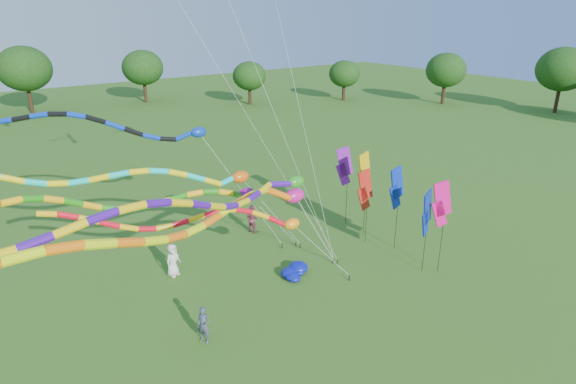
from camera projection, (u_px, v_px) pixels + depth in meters
ground at (350, 315)px, 21.61m from camera, size 160.00×160.00×0.00m
tree_ring at (485, 232)px, 16.90m from camera, size 120.58×120.98×9.68m
tube_kite_red at (207, 221)px, 21.13m from camera, size 12.61×4.12×6.18m
tube_kite_orange at (206, 217)px, 17.17m from camera, size 16.77×5.51×8.17m
tube_kite_purple at (219, 199)px, 17.23m from camera, size 15.40×4.38×8.30m
tube_kite_blue at (107, 127)px, 22.64m from camera, size 14.24×5.92×9.23m
tube_kite_cyan at (150, 177)px, 22.36m from camera, size 15.08×3.16×7.64m
tube_kite_green at (175, 198)px, 22.56m from camera, size 13.75×1.46×6.65m
banner_pole_orange at (364, 173)px, 27.68m from camera, size 1.16×0.20×5.34m
banner_pole_red at (365, 190)px, 27.14m from camera, size 1.16×0.16×4.58m
banner_pole_violet at (344, 166)px, 29.30m from camera, size 1.11×0.50×5.17m
banner_pole_blue_b at (396, 188)px, 26.18m from camera, size 1.16×0.11×5.02m
banner_pole_blue_a at (427, 214)px, 23.88m from camera, size 1.13×0.43×4.63m
banner_pole_magenta_b at (441, 204)px, 23.86m from camera, size 1.10×0.53×5.08m
blue_nylon_heap at (294, 271)px, 24.86m from camera, size 1.57×1.30×0.49m
person_a at (173, 260)px, 24.56m from camera, size 1.02×0.86×1.77m
person_b at (203, 325)px, 19.63m from camera, size 0.65×0.71×1.62m
person_c at (252, 218)px, 29.48m from camera, size 0.91×1.02×1.73m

